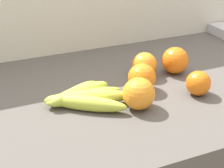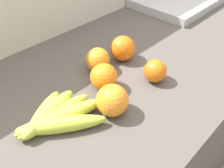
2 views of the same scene
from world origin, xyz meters
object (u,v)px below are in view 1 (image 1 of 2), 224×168
(orange_back_right, at_px, (175,60))
(orange_far_right, at_px, (198,83))
(orange_right, at_px, (142,77))
(orange_back_left, at_px, (144,65))
(orange_front, at_px, (139,94))
(banana_bunch, at_px, (83,97))

(orange_back_right, height_order, orange_far_right, orange_back_right)
(orange_right, distance_m, orange_far_right, 0.15)
(orange_back_right, distance_m, orange_back_left, 0.10)
(orange_right, bearing_deg, orange_back_left, 57.85)
(orange_far_right, distance_m, orange_front, 0.17)
(banana_bunch, xyz_separation_m, orange_back_right, (0.31, 0.07, 0.02))
(banana_bunch, height_order, orange_back_left, orange_back_left)
(orange_far_right, distance_m, orange_back_left, 0.17)
(orange_right, distance_m, orange_back_right, 0.15)
(banana_bunch, relative_size, orange_back_left, 2.98)
(orange_far_right, bearing_deg, orange_front, -179.44)
(orange_back_right, distance_m, orange_front, 0.24)
(orange_back_left, bearing_deg, orange_back_right, -7.92)
(orange_right, relative_size, orange_back_left, 1.03)
(orange_front, bearing_deg, orange_far_right, 0.56)
(banana_bunch, bearing_deg, orange_back_right, 12.70)
(orange_front, xyz_separation_m, orange_back_left, (0.10, 0.15, -0.00))
(banana_bunch, height_order, orange_front, orange_front)
(orange_right, relative_size, orange_back_right, 0.95)
(orange_back_right, xyz_separation_m, orange_far_right, (-0.02, -0.14, -0.01))
(orange_back_right, bearing_deg, orange_back_left, 172.08)
(orange_back_left, bearing_deg, banana_bunch, -158.76)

